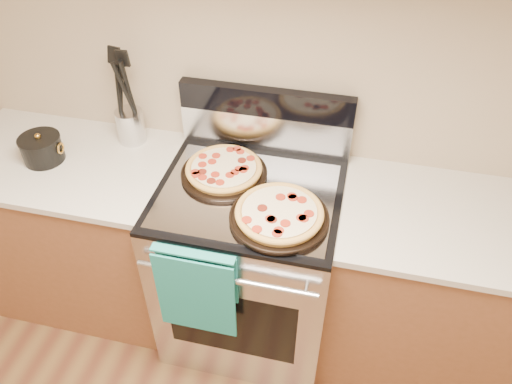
% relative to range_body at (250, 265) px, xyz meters
% --- Properties ---
extents(wall_back, '(4.00, 0.00, 4.00)m').
position_rel_range_body_xyz_m(wall_back, '(0.00, 0.35, 0.90)').
color(wall_back, tan).
rests_on(wall_back, ground).
extents(range_body, '(0.76, 0.68, 0.90)m').
position_rel_range_body_xyz_m(range_body, '(0.00, 0.00, 0.00)').
color(range_body, '#B7B7BC').
rests_on(range_body, ground).
extents(oven_window, '(0.56, 0.01, 0.40)m').
position_rel_range_body_xyz_m(oven_window, '(0.00, -0.34, 0.00)').
color(oven_window, black).
rests_on(oven_window, range_body).
extents(cooktop, '(0.76, 0.68, 0.02)m').
position_rel_range_body_xyz_m(cooktop, '(0.00, 0.00, 0.46)').
color(cooktop, black).
rests_on(cooktop, range_body).
extents(backsplash_lower, '(0.76, 0.06, 0.18)m').
position_rel_range_body_xyz_m(backsplash_lower, '(0.00, 0.31, 0.56)').
color(backsplash_lower, silver).
rests_on(backsplash_lower, cooktop).
extents(backsplash_upper, '(0.76, 0.06, 0.12)m').
position_rel_range_body_xyz_m(backsplash_upper, '(0.00, 0.31, 0.71)').
color(backsplash_upper, black).
rests_on(backsplash_upper, backsplash_lower).
extents(oven_handle, '(0.70, 0.03, 0.03)m').
position_rel_range_body_xyz_m(oven_handle, '(0.00, -0.38, 0.35)').
color(oven_handle, silver).
rests_on(oven_handle, range_body).
extents(dish_towel, '(0.32, 0.05, 0.42)m').
position_rel_range_body_xyz_m(dish_towel, '(-0.12, -0.38, 0.25)').
color(dish_towel, '#19747F').
rests_on(dish_towel, oven_handle).
extents(foil_sheet, '(0.70, 0.55, 0.01)m').
position_rel_range_body_xyz_m(foil_sheet, '(0.00, -0.03, 0.47)').
color(foil_sheet, gray).
rests_on(foil_sheet, cooktop).
extents(cabinet_left, '(1.00, 0.62, 0.88)m').
position_rel_range_body_xyz_m(cabinet_left, '(-0.88, 0.03, -0.01)').
color(cabinet_left, brown).
rests_on(cabinet_left, ground).
extents(countertop_left, '(1.02, 0.64, 0.03)m').
position_rel_range_body_xyz_m(countertop_left, '(-0.88, 0.03, 0.45)').
color(countertop_left, '#BCB6A9').
rests_on(countertop_left, cabinet_left).
extents(cabinet_right, '(1.00, 0.62, 0.88)m').
position_rel_range_body_xyz_m(cabinet_right, '(0.88, 0.03, -0.01)').
color(cabinet_right, brown).
rests_on(cabinet_right, ground).
extents(countertop_right, '(1.02, 0.64, 0.03)m').
position_rel_range_body_xyz_m(countertop_right, '(0.88, 0.03, 0.45)').
color(countertop_right, '#BCB6A9').
rests_on(countertop_right, cabinet_right).
extents(pepperoni_pizza_back, '(0.46, 0.46, 0.05)m').
position_rel_range_body_xyz_m(pepperoni_pizza_back, '(-0.13, 0.07, 0.50)').
color(pepperoni_pizza_back, gold).
rests_on(pepperoni_pizza_back, foil_sheet).
extents(pepperoni_pizza_front, '(0.50, 0.50, 0.05)m').
position_rel_range_body_xyz_m(pepperoni_pizza_front, '(0.15, -0.14, 0.50)').
color(pepperoni_pizza_front, gold).
rests_on(pepperoni_pizza_front, foil_sheet).
extents(utensil_crock, '(0.14, 0.14, 0.16)m').
position_rel_range_body_xyz_m(utensil_crock, '(-0.62, 0.24, 0.54)').
color(utensil_crock, silver).
rests_on(utensil_crock, countertop_left).
extents(saucepan, '(0.19, 0.19, 0.11)m').
position_rel_range_body_xyz_m(saucepan, '(-0.94, 0.01, 0.51)').
color(saucepan, black).
rests_on(saucepan, countertop_left).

